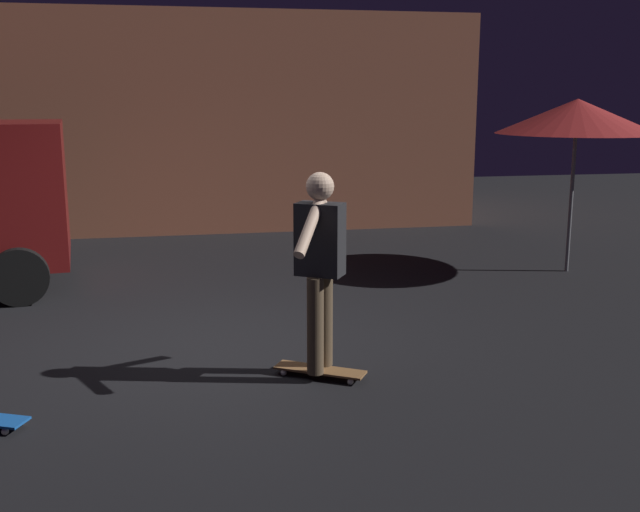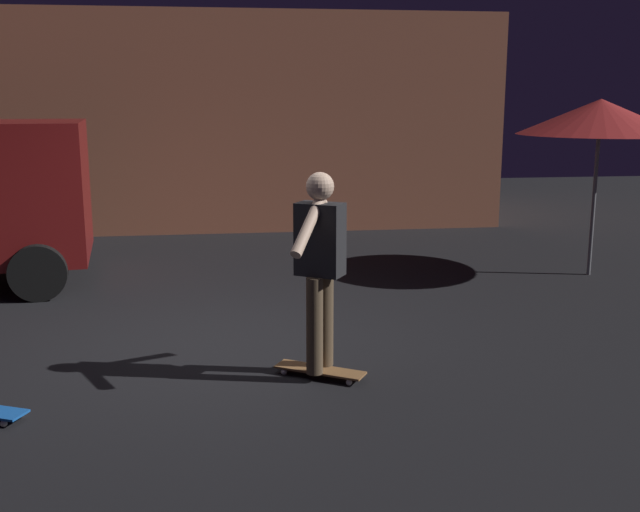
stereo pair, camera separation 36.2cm
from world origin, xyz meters
The scene contains 5 objects.
ground_plane centered at (0.00, 0.00, 0.00)m, with size 28.00×28.00×0.00m, color black.
low_building centered at (-0.06, 8.13, 1.87)m, with size 10.48×4.21×3.74m.
patio_umbrella centered at (5.03, 2.29, 2.07)m, with size 2.10×2.10×2.30m.
skateboard_ridden centered at (0.97, -0.95, 0.06)m, with size 0.77×0.58×0.07m.
skater centered at (0.97, -0.95, 1.04)m, with size 0.59×0.88×1.67m.
Camera 2 is at (0.15, -7.00, 2.34)m, focal length 42.63 mm.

